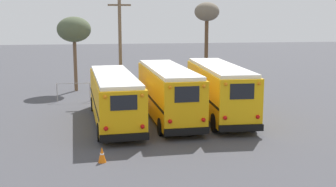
% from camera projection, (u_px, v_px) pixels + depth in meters
% --- Properties ---
extents(ground_plane, '(160.00, 160.00, 0.00)m').
position_uv_depth(ground_plane, '(169.00, 120.00, 26.13)').
color(ground_plane, '#424247').
extents(school_bus_0, '(2.96, 10.23, 2.98)m').
position_uv_depth(school_bus_0, '(114.00, 97.00, 25.13)').
color(school_bus_0, '#E5A00C').
rests_on(school_bus_0, ground).
extents(school_bus_1, '(2.73, 10.12, 3.26)m').
position_uv_depth(school_bus_1, '(168.00, 91.00, 26.16)').
color(school_bus_1, '#E5A00C').
rests_on(school_bus_1, ground).
extents(school_bus_2, '(2.86, 10.29, 3.32)m').
position_uv_depth(school_bus_2, '(219.00, 89.00, 26.85)').
color(school_bus_2, '#EAAA0F').
rests_on(school_bus_2, ground).
extents(utility_pole, '(1.80, 0.26, 8.25)m').
position_uv_depth(utility_pole, '(120.00, 43.00, 33.32)').
color(utility_pole, brown).
rests_on(utility_pole, ground).
extents(bare_tree_0, '(2.51, 2.51, 7.84)m').
position_uv_depth(bare_tree_0, '(207.00, 14.00, 42.34)').
color(bare_tree_0, brown).
rests_on(bare_tree_0, ground).
extents(bare_tree_1, '(2.88, 2.88, 6.39)m').
position_uv_depth(bare_tree_1, '(74.00, 30.00, 35.86)').
color(bare_tree_1, brown).
rests_on(bare_tree_1, ground).
extents(fence_line, '(14.73, 0.06, 1.42)m').
position_uv_depth(fence_line, '(153.00, 87.00, 32.86)').
color(fence_line, '#939399').
rests_on(fence_line, ground).
extents(traffic_cone, '(0.36, 0.36, 0.69)m').
position_uv_depth(traffic_cone, '(102.00, 155.00, 18.44)').
color(traffic_cone, orange).
rests_on(traffic_cone, ground).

